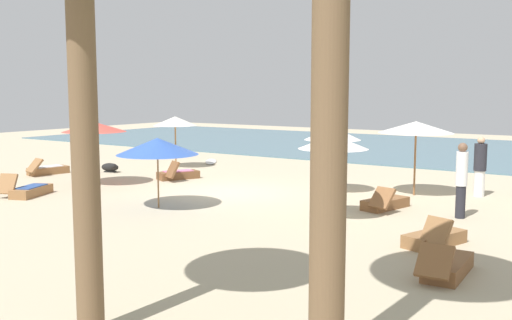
{
  "coord_description": "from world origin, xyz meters",
  "views": [
    {
      "loc": [
        11.13,
        -14.77,
        3.28
      ],
      "look_at": [
        1.03,
        0.21,
        1.1
      ],
      "focal_mm": 41.04,
      "sensor_mm": 36.0,
      "label": 1
    }
  ],
  "objects": [
    {
      "name": "lounger_5",
      "position": [
        -8.22,
        -0.64,
        0.18
      ],
      "size": [
        0.87,
        1.77,
        0.68
      ],
      "color": "olive",
      "rests_on": "ground_plane"
    },
    {
      "name": "umbrella_5",
      "position": [
        2.82,
        1.9,
        1.9
      ],
      "size": [
        1.79,
        1.79,
        2.11
      ],
      "color": "olive",
      "rests_on": "ground_plane"
    },
    {
      "name": "umbrella_0",
      "position": [
        -4.63,
        -1.3,
        2.01
      ],
      "size": [
        2.16,
        2.16,
        2.18
      ],
      "color": "olive",
      "rests_on": "ground_plane"
    },
    {
      "name": "umbrella_3",
      "position": [
        5.16,
        2.91,
        2.13
      ],
      "size": [
        2.29,
        2.29,
        2.31
      ],
      "color": "brown",
      "rests_on": "ground_plane"
    },
    {
      "name": "umbrella_6",
      "position": [
        -5.36,
        3.63,
        1.97
      ],
      "size": [
        1.84,
        1.84,
        2.16
      ],
      "color": "olive",
      "rests_on": "ground_plane"
    },
    {
      "name": "lounger_4",
      "position": [
        8.31,
        -4.55,
        0.17
      ],
      "size": [
        0.67,
        1.73,
        0.67
      ],
      "color": "brown",
      "rests_on": "ground_plane"
    },
    {
      "name": "umbrella_2",
      "position": [
        -0.1,
        -2.98,
        1.72
      ],
      "size": [
        2.27,
        2.27,
        1.96
      ],
      "color": "olive",
      "rests_on": "ground_plane"
    },
    {
      "name": "lounger_2",
      "position": [
        -3.16,
        1.27,
        0.18
      ],
      "size": [
        1.21,
        1.73,
        0.74
      ],
      "color": "brown",
      "rests_on": "ground_plane"
    },
    {
      "name": "person_0",
      "position": [
        7.24,
        0.37,
        1.01
      ],
      "size": [
        0.34,
        0.34,
        1.94
      ],
      "color": "#26262D",
      "rests_on": "ground_plane"
    },
    {
      "name": "dog",
      "position": [
        -6.61,
        1.14,
        0.2
      ],
      "size": [
        0.83,
        0.54,
        0.38
      ],
      "color": "black",
      "rests_on": "ground_plane"
    },
    {
      "name": "umbrella_1",
      "position": [
        4.6,
        -1.63,
        1.97
      ],
      "size": [
        1.77,
        1.77,
        2.16
      ],
      "color": "olive",
      "rests_on": "ground_plane"
    },
    {
      "name": "lounger_6",
      "position": [
        5.21,
        0.38,
        0.17
      ],
      "size": [
        0.98,
        1.78,
        0.69
      ],
      "color": "brown",
      "rests_on": "ground_plane"
    },
    {
      "name": "surfboard",
      "position": [
        -5.32,
        5.96,
        0.04
      ],
      "size": [
        1.67,
        2.02,
        0.07
      ],
      "color": "silver",
      "rests_on": "ground_plane"
    },
    {
      "name": "ground_plane",
      "position": [
        0.0,
        0.0,
        0.0
      ],
      "size": [
        60.0,
        60.0,
        0.0
      ],
      "primitive_type": "plane",
      "color": "#BCAD8E"
    },
    {
      "name": "ocean_water",
      "position": [
        0.0,
        17.0,
        0.03
      ],
      "size": [
        48.0,
        16.0,
        0.06
      ],
      "primitive_type": "cube",
      "color": "slate",
      "rests_on": "ground_plane"
    },
    {
      "name": "lounger_3",
      "position": [
        7.53,
        -2.71,
        0.17
      ],
      "size": [
        1.08,
        1.74,
        0.74
      ],
      "color": "olive",
      "rests_on": "ground_plane"
    },
    {
      "name": "person_1",
      "position": [
        6.89,
        3.84,
        0.93
      ],
      "size": [
        0.44,
        0.44,
        1.85
      ],
      "color": "white",
      "rests_on": "ground_plane"
    },
    {
      "name": "lounger_1",
      "position": [
        -4.68,
        -3.9,
        0.18
      ],
      "size": [
        1.16,
        1.74,
        0.74
      ],
      "color": "olive",
      "rests_on": "ground_plane"
    }
  ]
}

